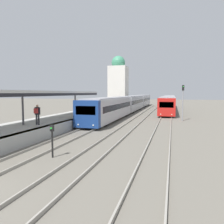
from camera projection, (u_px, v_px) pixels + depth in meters
The scene contains 8 objects.
track_middle_line at pixel (6, 221), 6.04m from camera, with size 1.51×120.00×0.15m.
platform_canopy at pixel (23, 92), 17.57m from camera, with size 4.00×24.74×2.80m.
person_on_platform at pixel (37, 113), 17.81m from camera, with size 0.40×0.40×1.66m.
train_near at pixel (132, 103), 43.98m from camera, with size 2.59×48.58×3.03m.
train_far at pixel (168, 102), 45.64m from camera, with size 2.56×30.58×2.99m.
signal_post_near at pixel (52, 137), 12.13m from camera, with size 0.20×0.21×1.85m.
signal_mast_far at pixel (183, 98), 28.01m from camera, with size 0.28×0.29×4.62m.
distant_domed_building at pixel (118, 83), 57.68m from camera, with size 4.62×4.62×13.29m.
Camera 1 is at (7.92, -4.76, 3.61)m, focal length 35.00 mm.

